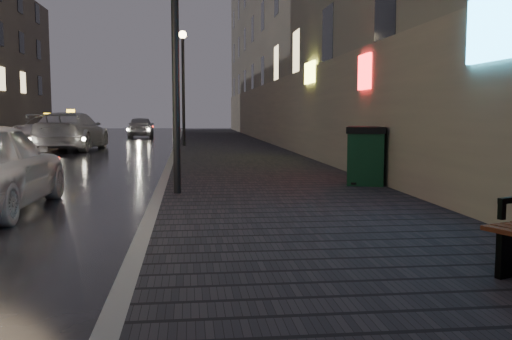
{
  "coord_description": "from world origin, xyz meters",
  "views": [
    {
      "loc": [
        2.08,
        -4.81,
        1.65
      ],
      "look_at": [
        3.02,
        3.21,
        0.85
      ],
      "focal_mm": 40.0,
      "sensor_mm": 36.0,
      "label": 1
    }
  ],
  "objects": [
    {
      "name": "lamp_far",
      "position": [
        1.85,
        22.0,
        3.49
      ],
      "size": [
        0.36,
        0.36,
        5.28
      ],
      "color": "black",
      "rests_on": "sidewalk"
    },
    {
      "name": "taxi_far",
      "position": [
        -5.68,
        27.92,
        0.77
      ],
      "size": [
        3.22,
        5.79,
        1.53
      ],
      "primitive_type": "imported",
      "rotation": [
        0.0,
        0.0,
        -0.13
      ],
      "color": "silver",
      "rests_on": "ground"
    },
    {
      "name": "trash_bin",
      "position": [
        5.8,
        6.83,
        0.77
      ],
      "size": [
        1.03,
        1.03,
        1.22
      ],
      "rotation": [
        0.0,
        0.0,
        -0.35
      ],
      "color": "black",
      "rests_on": "sidewalk"
    },
    {
      "name": "taxi_mid",
      "position": [
        -3.2,
        21.77,
        0.85
      ],
      "size": [
        2.76,
        5.99,
        1.7
      ],
      "primitive_type": "imported",
      "rotation": [
        0.0,
        0.0,
        3.08
      ],
      "color": "silver",
      "rests_on": "ground"
    },
    {
      "name": "car_far",
      "position": [
        -1.13,
        34.43,
        0.72
      ],
      "size": [
        1.91,
        4.3,
        1.44
      ],
      "primitive_type": "imported",
      "rotation": [
        0.0,
        0.0,
        3.19
      ],
      "color": "gray",
      "rests_on": "ground"
    },
    {
      "name": "lamp_near",
      "position": [
        1.85,
        6.0,
        3.49
      ],
      "size": [
        0.36,
        0.36,
        5.28
      ],
      "color": "black",
      "rests_on": "sidewalk"
    },
    {
      "name": "building_near",
      "position": [
        7.1,
        25.0,
        6.5
      ],
      "size": [
        1.8,
        50.0,
        13.0
      ],
      "primitive_type": "cube",
      "color": "#605B54",
      "rests_on": "ground"
    },
    {
      "name": "curb",
      "position": [
        1.5,
        21.0,
        0.07
      ],
      "size": [
        0.2,
        58.0,
        0.15
      ],
      "primitive_type": "cube",
      "color": "slate",
      "rests_on": "ground"
    },
    {
      "name": "sidewalk",
      "position": [
        3.9,
        21.0,
        0.07
      ],
      "size": [
        4.6,
        58.0,
        0.15
      ],
      "primitive_type": "cube",
      "color": "black",
      "rests_on": "ground"
    }
  ]
}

